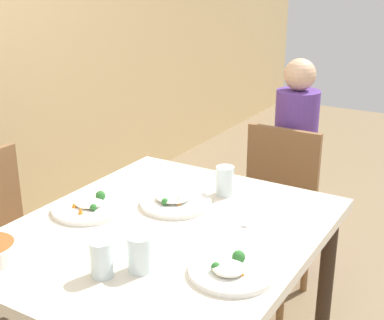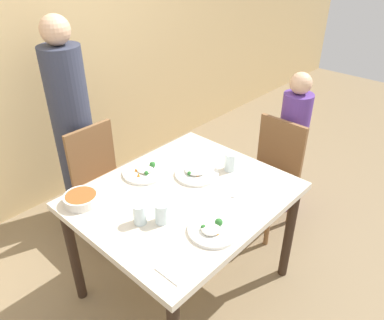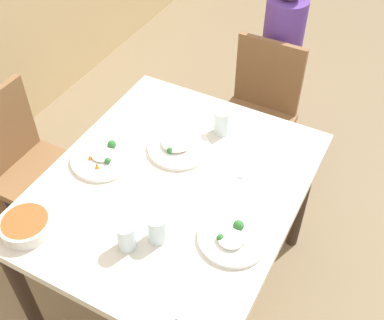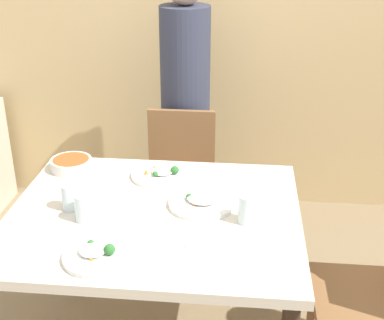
{
  "view_description": "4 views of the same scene",
  "coord_description": "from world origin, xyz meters",
  "px_view_note": "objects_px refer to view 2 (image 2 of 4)",
  "views": [
    {
      "loc": [
        -1.36,
        -0.92,
        1.59
      ],
      "look_at": [
        0.1,
        -0.05,
        0.98
      ],
      "focal_mm": 50.0,
      "sensor_mm": 36.0,
      "label": 1
    },
    {
      "loc": [
        -1.24,
        -1.2,
        2.02
      ],
      "look_at": [
        0.12,
        0.05,
        0.9
      ],
      "focal_mm": 35.0,
      "sensor_mm": 36.0,
      "label": 2
    },
    {
      "loc": [
        -1.11,
        -0.68,
        2.17
      ],
      "look_at": [
        0.15,
        -0.01,
        0.76
      ],
      "focal_mm": 45.0,
      "sensor_mm": 36.0,
      "label": 3
    },
    {
      "loc": [
        0.34,
        -1.83,
        1.84
      ],
      "look_at": [
        0.15,
        0.04,
        0.98
      ],
      "focal_mm": 50.0,
      "sensor_mm": 36.0,
      "label": 4
    }
  ],
  "objects_px": {
    "chair_adult_spot": "(104,180)",
    "bowl_curry": "(81,199)",
    "person_child": "(291,149)",
    "glass_water_tall": "(162,213)",
    "chair_child_spot": "(270,172)",
    "person_adult": "(74,132)",
    "plate_rice_adult": "(145,172)"
  },
  "relations": [
    {
      "from": "chair_adult_spot",
      "to": "bowl_curry",
      "type": "xyz_separation_m",
      "value": [
        -0.45,
        -0.48,
        0.32
      ]
    },
    {
      "from": "person_child",
      "to": "glass_water_tall",
      "type": "relative_size",
      "value": 10.56
    },
    {
      "from": "chair_child_spot",
      "to": "bowl_curry",
      "type": "distance_m",
      "value": 1.45
    },
    {
      "from": "chair_adult_spot",
      "to": "person_adult",
      "type": "bearing_deg",
      "value": 90.0
    },
    {
      "from": "glass_water_tall",
      "to": "chair_adult_spot",
      "type": "bearing_deg",
      "value": 74.46
    },
    {
      "from": "person_adult",
      "to": "plate_rice_adult",
      "type": "height_order",
      "value": "person_adult"
    },
    {
      "from": "chair_adult_spot",
      "to": "person_child",
      "type": "relative_size",
      "value": 0.73
    },
    {
      "from": "bowl_curry",
      "to": "chair_adult_spot",
      "type": "bearing_deg",
      "value": 46.89
    },
    {
      "from": "chair_adult_spot",
      "to": "plate_rice_adult",
      "type": "bearing_deg",
      "value": -91.87
    },
    {
      "from": "bowl_curry",
      "to": "glass_water_tall",
      "type": "bearing_deg",
      "value": -66.38
    },
    {
      "from": "person_adult",
      "to": "glass_water_tall",
      "type": "bearing_deg",
      "value": -101.67
    },
    {
      "from": "chair_child_spot",
      "to": "person_adult",
      "type": "xyz_separation_m",
      "value": [
        -0.92,
        1.16,
        0.28
      ]
    },
    {
      "from": "bowl_curry",
      "to": "plate_rice_adult",
      "type": "distance_m",
      "value": 0.43
    },
    {
      "from": "chair_adult_spot",
      "to": "person_child",
      "type": "xyz_separation_m",
      "value": [
        1.21,
        -0.85,
        0.09
      ]
    },
    {
      "from": "person_adult",
      "to": "person_child",
      "type": "xyz_separation_m",
      "value": [
        1.21,
        -1.16,
        -0.19
      ]
    },
    {
      "from": "person_adult",
      "to": "chair_child_spot",
      "type": "bearing_deg",
      "value": -51.59
    },
    {
      "from": "person_child",
      "to": "plate_rice_adult",
      "type": "height_order",
      "value": "person_child"
    },
    {
      "from": "bowl_curry",
      "to": "plate_rice_adult",
      "type": "height_order",
      "value": "plate_rice_adult"
    },
    {
      "from": "chair_child_spot",
      "to": "plate_rice_adult",
      "type": "height_order",
      "value": "chair_child_spot"
    },
    {
      "from": "chair_child_spot",
      "to": "person_adult",
      "type": "relative_size",
      "value": 0.54
    },
    {
      "from": "bowl_curry",
      "to": "plate_rice_adult",
      "type": "bearing_deg",
      "value": -4.32
    },
    {
      "from": "chair_child_spot",
      "to": "glass_water_tall",
      "type": "height_order",
      "value": "glass_water_tall"
    },
    {
      "from": "glass_water_tall",
      "to": "bowl_curry",
      "type": "bearing_deg",
      "value": 113.62
    },
    {
      "from": "chair_adult_spot",
      "to": "plate_rice_adult",
      "type": "height_order",
      "value": "chair_adult_spot"
    },
    {
      "from": "glass_water_tall",
      "to": "person_child",
      "type": "bearing_deg",
      "value": 2.68
    },
    {
      "from": "chair_child_spot",
      "to": "person_adult",
      "type": "height_order",
      "value": "person_adult"
    },
    {
      "from": "person_adult",
      "to": "glass_water_tall",
      "type": "xyz_separation_m",
      "value": [
        -0.25,
        -1.23,
        0.07
      ]
    },
    {
      "from": "bowl_curry",
      "to": "glass_water_tall",
      "type": "relative_size",
      "value": 1.71
    },
    {
      "from": "person_child",
      "to": "person_adult",
      "type": "bearing_deg",
      "value": 136.06
    },
    {
      "from": "person_adult",
      "to": "person_child",
      "type": "bearing_deg",
      "value": -43.94
    },
    {
      "from": "chair_adult_spot",
      "to": "person_adult",
      "type": "relative_size",
      "value": 0.54
    },
    {
      "from": "chair_child_spot",
      "to": "chair_adult_spot",
      "type": "bearing_deg",
      "value": -132.54
    }
  ]
}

